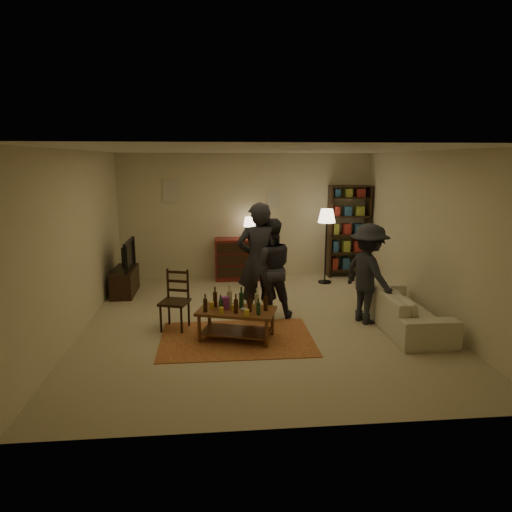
{
  "coord_description": "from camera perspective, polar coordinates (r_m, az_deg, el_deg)",
  "views": [
    {
      "loc": [
        -0.72,
        -6.94,
        2.55
      ],
      "look_at": [
        -0.06,
        0.1,
        1.06
      ],
      "focal_mm": 32.0,
      "sensor_mm": 36.0,
      "label": 1
    }
  ],
  "objects": [
    {
      "name": "room_shell",
      "position": [
        9.94,
        -5.01,
        7.6
      ],
      "size": [
        6.0,
        6.0,
        6.0
      ],
      "color": "beige",
      "rests_on": "ground"
    },
    {
      "name": "tv_stand",
      "position": [
        9.16,
        -16.09,
        -2.25
      ],
      "size": [
        0.4,
        1.0,
        1.06
      ],
      "color": "black",
      "rests_on": "ground"
    },
    {
      "name": "person_left",
      "position": [
        7.28,
        0.32,
        -0.75
      ],
      "size": [
        0.7,
        0.46,
        1.91
      ],
      "primitive_type": "imported",
      "rotation": [
        0.0,
        0.0,
        3.15
      ],
      "color": "#232229",
      "rests_on": "ground"
    },
    {
      "name": "sofa",
      "position": [
        7.5,
        17.91,
        -6.12
      ],
      "size": [
        0.81,
        2.08,
        0.61
      ],
      "primitive_type": "imported",
      "rotation": [
        0.0,
        0.0,
        1.57
      ],
      "color": "beige",
      "rests_on": "ground"
    },
    {
      "name": "dining_chair",
      "position": [
        7.11,
        -10.0,
        -5.16
      ],
      "size": [
        0.5,
        0.5,
        0.93
      ],
      "rotation": [
        0.0,
        0.0,
        -0.29
      ],
      "color": "black",
      "rests_on": "ground"
    },
    {
      "name": "rug",
      "position": [
        6.75,
        -2.43,
        -10.27
      ],
      "size": [
        2.2,
        1.5,
        0.01
      ],
      "primitive_type": "cube",
      "color": "#993421",
      "rests_on": "ground"
    },
    {
      "name": "dresser",
      "position": [
        9.88,
        -2.21,
        -0.23
      ],
      "size": [
        1.0,
        0.5,
        1.36
      ],
      "color": "maroon",
      "rests_on": "ground"
    },
    {
      "name": "person_right",
      "position": [
        7.42,
        1.66,
        -1.56
      ],
      "size": [
        0.82,
        0.65,
        1.65
      ],
      "primitive_type": "imported",
      "rotation": [
        0.0,
        0.0,
        3.18
      ],
      "color": "#2A2831",
      "rests_on": "ground"
    },
    {
      "name": "floor",
      "position": [
        7.43,
        0.52,
        -8.19
      ],
      "size": [
        6.0,
        6.0,
        0.0
      ],
      "primitive_type": "plane",
      "color": "#C6B793",
      "rests_on": "ground"
    },
    {
      "name": "floor_lamp",
      "position": [
        9.56,
        8.82,
        4.36
      ],
      "size": [
        0.36,
        0.36,
        1.57
      ],
      "color": "black",
      "rests_on": "ground"
    },
    {
      "name": "bookshelf",
      "position": [
        10.27,
        11.47,
        3.17
      ],
      "size": [
        0.9,
        0.34,
        2.02
      ],
      "color": "black",
      "rests_on": "ground"
    },
    {
      "name": "coffee_table",
      "position": [
        6.61,
        -2.49,
        -7.12
      ],
      "size": [
        1.22,
        0.89,
        0.79
      ],
      "rotation": [
        0.0,
        0.0,
        -0.3
      ],
      "color": "brown",
      "rests_on": "ground"
    },
    {
      "name": "person_by_sofa",
      "position": [
        7.4,
        13.88,
        -2.18
      ],
      "size": [
        0.92,
        1.17,
        1.59
      ],
      "primitive_type": "imported",
      "rotation": [
        0.0,
        0.0,
        1.93
      ],
      "color": "#212228",
      "rests_on": "ground"
    }
  ]
}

